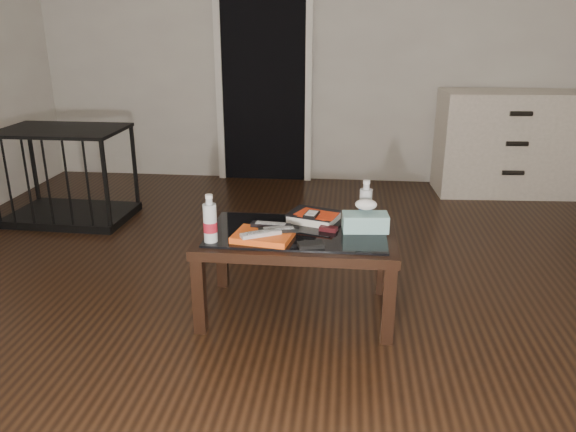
# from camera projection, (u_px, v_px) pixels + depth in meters

# --- Properties ---
(ground) EXTENTS (5.00, 5.00, 0.00)m
(ground) POSITION_uv_depth(u_px,v_px,m) (272.00, 297.00, 3.17)
(ground) COLOR black
(ground) RESTS_ON ground
(doorway) EXTENTS (0.90, 0.08, 2.07)m
(doorway) POSITION_uv_depth(u_px,v_px,m) (264.00, 71.00, 5.18)
(doorway) COLOR black
(doorway) RESTS_ON ground
(coffee_table) EXTENTS (1.00, 0.60, 0.46)m
(coffee_table) POSITION_uv_depth(u_px,v_px,m) (297.00, 243.00, 2.89)
(coffee_table) COLOR black
(coffee_table) RESTS_ON ground
(dresser) EXTENTS (1.23, 0.57, 0.90)m
(dresser) POSITION_uv_depth(u_px,v_px,m) (508.00, 143.00, 4.93)
(dresser) COLOR silver
(dresser) RESTS_ON ground
(pet_crate) EXTENTS (0.92, 0.63, 0.71)m
(pet_crate) POSITION_uv_depth(u_px,v_px,m) (69.00, 190.00, 4.34)
(pet_crate) COLOR black
(pet_crate) RESTS_ON ground
(magazines) EXTENTS (0.31, 0.25, 0.03)m
(magazines) POSITION_uv_depth(u_px,v_px,m) (263.00, 236.00, 2.76)
(magazines) COLOR #EE5316
(magazines) RESTS_ON coffee_table
(remote_silver) EXTENTS (0.20, 0.14, 0.02)m
(remote_silver) POSITION_uv_depth(u_px,v_px,m) (261.00, 233.00, 2.72)
(remote_silver) COLOR #B3B2B7
(remote_silver) RESTS_ON magazines
(remote_black_front) EXTENTS (0.21, 0.09, 0.02)m
(remote_black_front) POSITION_uv_depth(u_px,v_px,m) (279.00, 230.00, 2.77)
(remote_black_front) COLOR black
(remote_black_front) RESTS_ON magazines
(remote_black_back) EXTENTS (0.20, 0.07, 0.02)m
(remote_black_back) POSITION_uv_depth(u_px,v_px,m) (271.00, 225.00, 2.84)
(remote_black_back) COLOR black
(remote_black_back) RESTS_ON magazines
(textbook) EXTENTS (0.30, 0.27, 0.05)m
(textbook) POSITION_uv_depth(u_px,v_px,m) (314.00, 217.00, 3.00)
(textbook) COLOR black
(textbook) RESTS_ON coffee_table
(dvd_mailers) EXTENTS (0.23, 0.20, 0.01)m
(dvd_mailers) POSITION_uv_depth(u_px,v_px,m) (315.00, 214.00, 2.97)
(dvd_mailers) COLOR red
(dvd_mailers) RESTS_ON textbook
(ipod) EXTENTS (0.09, 0.12, 0.02)m
(ipod) POSITION_uv_depth(u_px,v_px,m) (312.00, 214.00, 2.93)
(ipod) COLOR black
(ipod) RESTS_ON dvd_mailers
(flip_phone) EXTENTS (0.10, 0.07, 0.02)m
(flip_phone) POSITION_uv_depth(u_px,v_px,m) (328.00, 229.00, 2.87)
(flip_phone) COLOR black
(flip_phone) RESTS_ON coffee_table
(wallet) EXTENTS (0.14, 0.10, 0.02)m
(wallet) POSITION_uv_depth(u_px,v_px,m) (311.00, 245.00, 2.67)
(wallet) COLOR black
(wallet) RESTS_ON coffee_table
(water_bottle_left) EXTENTS (0.08, 0.08, 0.24)m
(water_bottle_left) POSITION_uv_depth(u_px,v_px,m) (210.00, 218.00, 2.70)
(water_bottle_left) COLOR silver
(water_bottle_left) RESTS_ON coffee_table
(water_bottle_right) EXTENTS (0.07, 0.07, 0.24)m
(water_bottle_right) POSITION_uv_depth(u_px,v_px,m) (366.00, 202.00, 2.93)
(water_bottle_right) COLOR silver
(water_bottle_right) RESTS_ON coffee_table
(tissue_box) EXTENTS (0.24, 0.14, 0.09)m
(tissue_box) POSITION_uv_depth(u_px,v_px,m) (365.00, 222.00, 2.86)
(tissue_box) COLOR teal
(tissue_box) RESTS_ON coffee_table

